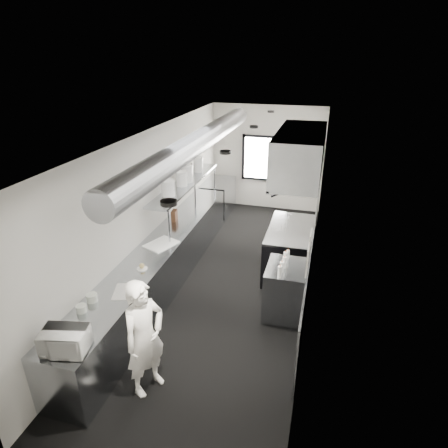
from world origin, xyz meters
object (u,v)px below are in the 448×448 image
Objects in this scene: exhaust_hood at (300,154)px; line_cook at (145,338)px; prep_counter at (162,266)px; pass_shelf at (186,184)px; plate_stack_a at (168,188)px; plate_stack_c at (187,173)px; knife_block at (174,215)px; squeeze_bottle_d at (285,258)px; small_plate at (142,269)px; far_work_table at (218,197)px; deli_tub_a at (81,309)px; squeeze_bottle_e at (288,255)px; plate_stack_d at (198,164)px; bottle_station at (286,291)px; squeeze_bottle_a at (280,272)px; squeeze_bottle_c at (284,262)px; deli_tub_b at (92,298)px; microwave at (65,341)px; squeeze_bottle_b at (282,267)px; cutting_board at (161,244)px; range at (289,250)px; plate_stack_b at (182,179)px.

exhaust_hood is 4.04m from line_cook.
pass_shelf reaches higher than prep_counter.
exhaust_hood reaches higher than plate_stack_a.
exhaust_hood reaches higher than plate_stack_c.
squeeze_bottle_d is at bearing -32.82° from knife_block.
squeeze_bottle_d is at bearing 20.18° from small_plate.
deli_tub_a is (-0.19, -5.77, 0.50)m from far_work_table.
plate_stack_c is 2.85m from squeeze_bottle_e.
plate_stack_d reaches higher than knife_block.
line_cook is (-1.46, -3.42, -1.58)m from exhaust_hood.
far_work_table is (-2.30, 3.90, 0.00)m from bottle_station.
squeeze_bottle_a is 0.29m from squeeze_bottle_c.
bottle_station is 3.02m from deli_tub_b.
far_work_table is at bearing 78.31° from microwave.
pass_shelf reaches higher than squeeze_bottle_b.
cutting_board is at bearing -151.24° from exhaust_hood.
pass_shelf reaches higher than bottle_station.
plate_stack_c reaches higher than squeeze_bottle_a.
range is 4.43× the size of plate_stack_c.
small_plate is 0.93× the size of squeeze_bottle_b.
squeeze_bottle_c is (2.18, 2.51, -0.04)m from microwave.
squeeze_bottle_b reaches higher than deli_tub_b.
plate_stack_d is at bearing 154.08° from exhaust_hood.
bottle_station is 0.57m from squeeze_bottle_d.
exhaust_hood is 1.89m from squeeze_bottle_d.
deli_tub_b is (-2.38, -3.03, 0.49)m from range.
line_cook is 10.11× the size of squeeze_bottle_e.
line_cook is at bearing -76.75° from plate_stack_b.
prep_counter is 6.67× the size of bottle_station.
microwave reaches higher than far_work_table.
range is 1.39m from squeeze_bottle_d.
plate_stack_c is 1.91× the size of squeeze_bottle_a.
microwave is at bearing -132.34° from squeeze_bottle_b.
prep_counter is 2.39m from line_cook.
microwave reaches higher than cutting_board.
range is 4.52m from microwave.
deli_tub_b is 1.00m from small_plate.
microwave is 2.35× the size of squeeze_bottle_d.
squeeze_bottle_d is (-0.00, 0.16, 0.00)m from squeeze_bottle_c.
bottle_station is 3.05m from plate_stack_b.
microwave reaches higher than squeeze_bottle_d.
plate_stack_a reaches higher than deli_tub_a.
plate_stack_c reaches higher than deli_tub_a.
pass_shelf is at bearing -96.46° from plate_stack_c.
plate_stack_d reaches higher than pass_shelf.
squeeze_bottle_b is 0.30m from squeeze_bottle_d.
squeeze_bottle_d is at bearing -46.25° from plate_stack_d.
microwave is 3.44m from squeeze_bottle_d.
plate_stack_d is 3.70m from squeeze_bottle_a.
squeeze_bottle_a is at bearing -90.96° from exhaust_hood.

